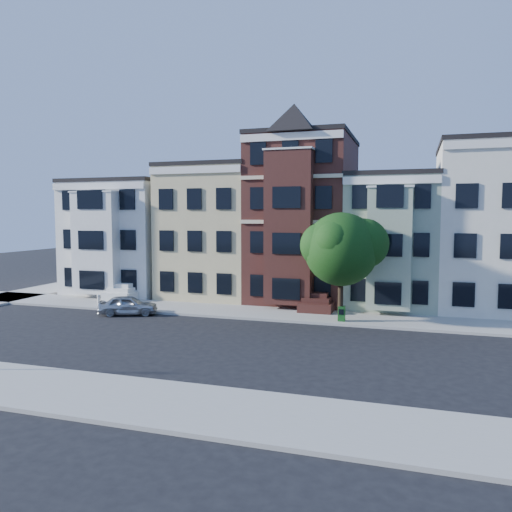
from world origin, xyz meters
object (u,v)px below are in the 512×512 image
(newspaper_box, at_px, (342,314))
(fire_hydrant, at_px, (99,301))
(street_tree, at_px, (341,254))
(parked_car, at_px, (128,305))

(newspaper_box, relative_size, fire_hydrant, 1.53)
(street_tree, distance_m, fire_hydrant, 17.40)
(fire_hydrant, bearing_deg, street_tree, -1.03)
(newspaper_box, bearing_deg, fire_hydrant, 177.93)
(street_tree, height_order, parked_car, street_tree)
(fire_hydrant, bearing_deg, newspaper_box, -1.00)
(newspaper_box, bearing_deg, parked_car, -174.43)
(parked_car, bearing_deg, street_tree, -104.67)
(fire_hydrant, bearing_deg, parked_car, -27.92)
(parked_car, distance_m, fire_hydrant, 4.01)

